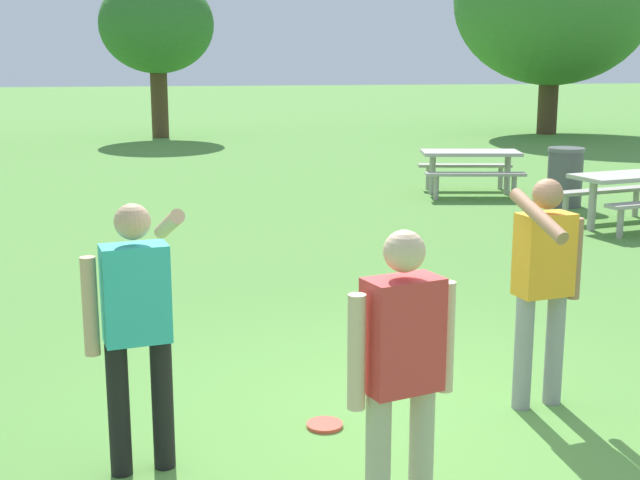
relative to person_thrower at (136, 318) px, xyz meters
name	(u,v)px	position (x,y,z in m)	size (l,w,h in m)	color
ground_plane	(416,419)	(1.83, 0.45, -0.96)	(120.00, 120.00, 0.00)	#568E3D
person_thrower	(136,318)	(0.00, 0.00, 0.00)	(0.60, 0.76, 1.64)	black
person_catcher	(544,276)	(2.75, 0.53, 0.00)	(0.60, 0.76, 1.64)	gray
person_bystander	(402,367)	(1.34, -0.99, -0.02)	(0.59, 0.32, 1.64)	#B7AD93
frisbee	(325,425)	(1.19, 0.42, -0.95)	(0.25, 0.25, 0.03)	#E04733
picnic_table_near	(630,188)	(6.66, 6.51, -0.40)	(1.99, 1.78, 0.77)	#B2ADA3
picnic_table_far	(470,163)	(5.35, 9.69, -0.40)	(1.91, 1.68, 0.77)	#B2ADA3
trash_can_beside_table	(565,177)	(6.48, 8.27, -0.48)	(0.59, 0.59, 0.96)	#515156
tree_broad_center	(157,26)	(-0.22, 21.20, 2.25)	(3.28, 3.28, 4.64)	#4C3823
tree_far_right	(553,0)	(11.50, 20.49, 3.01)	(5.92, 5.92, 6.51)	#4C3823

